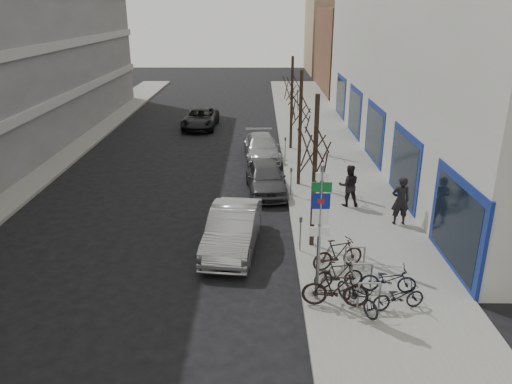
{
  "coord_description": "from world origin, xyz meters",
  "views": [
    {
      "loc": [
        0.74,
        -12.54,
        8.12
      ],
      "look_at": [
        0.62,
        3.88,
        2.0
      ],
      "focal_mm": 35.0,
      "sensor_mm": 36.0,
      "label": 1
    }
  ],
  "objects_px": {
    "tree_mid": "(301,101)",
    "bike_mid_curb": "(389,277)",
    "bike_rack": "(362,273)",
    "parked_car_front": "(233,229)",
    "pedestrian_near": "(400,201)",
    "parked_car_mid": "(266,177)",
    "parked_car_back": "(262,147)",
    "bike_far_inner": "(338,253)",
    "bike_near_right": "(335,288)",
    "highway_sign_pole": "(320,226)",
    "meter_front": "(300,231)",
    "pedestrian_far": "(349,185)",
    "lane_car": "(200,119)",
    "bike_mid_inner": "(339,274)",
    "bike_far_curb": "(399,294)",
    "meter_back": "(285,146)",
    "tree_far": "(292,81)",
    "tree_near": "(316,136)",
    "meter_mid": "(291,179)",
    "bike_near_left": "(358,292)"
  },
  "relations": [
    {
      "from": "parked_car_front",
      "to": "pedestrian_far",
      "type": "height_order",
      "value": "pedestrian_far"
    },
    {
      "from": "lane_car",
      "to": "tree_far",
      "type": "bearing_deg",
      "value": -41.94
    },
    {
      "from": "bike_rack",
      "to": "bike_near_right",
      "type": "bearing_deg",
      "value": -132.97
    },
    {
      "from": "highway_sign_pole",
      "to": "bike_near_right",
      "type": "bearing_deg",
      "value": -38.79
    },
    {
      "from": "meter_back",
      "to": "pedestrian_far",
      "type": "xyz_separation_m",
      "value": [
        2.35,
        -6.74,
        0.14
      ]
    },
    {
      "from": "pedestrian_near",
      "to": "tree_mid",
      "type": "bearing_deg",
      "value": -54.3
    },
    {
      "from": "bike_mid_inner",
      "to": "bike_far_inner",
      "type": "relative_size",
      "value": 0.86
    },
    {
      "from": "meter_back",
      "to": "pedestrian_far",
      "type": "relative_size",
      "value": 0.7
    },
    {
      "from": "bike_far_inner",
      "to": "pedestrian_near",
      "type": "relative_size",
      "value": 0.92
    },
    {
      "from": "bike_rack",
      "to": "parked_car_mid",
      "type": "bearing_deg",
      "value": 107.78
    },
    {
      "from": "meter_front",
      "to": "bike_far_curb",
      "type": "xyz_separation_m",
      "value": [
        2.47,
        -3.53,
        -0.3
      ]
    },
    {
      "from": "bike_mid_inner",
      "to": "highway_sign_pole",
      "type": "bearing_deg",
      "value": 122.44
    },
    {
      "from": "meter_back",
      "to": "parked_car_back",
      "type": "height_order",
      "value": "meter_back"
    },
    {
      "from": "bike_mid_inner",
      "to": "pedestrian_far",
      "type": "relative_size",
      "value": 0.84
    },
    {
      "from": "tree_mid",
      "to": "parked_car_mid",
      "type": "height_order",
      "value": "tree_mid"
    },
    {
      "from": "pedestrian_near",
      "to": "meter_back",
      "type": "bearing_deg",
      "value": -66.87
    },
    {
      "from": "tree_mid",
      "to": "bike_mid_curb",
      "type": "relative_size",
      "value": 3.38
    },
    {
      "from": "tree_far",
      "to": "pedestrian_near",
      "type": "bearing_deg",
      "value": -72.27
    },
    {
      "from": "tree_near",
      "to": "parked_car_front",
      "type": "height_order",
      "value": "tree_near"
    },
    {
      "from": "parked_car_mid",
      "to": "lane_car",
      "type": "bearing_deg",
      "value": 103.55
    },
    {
      "from": "highway_sign_pole",
      "to": "parked_car_back",
      "type": "height_order",
      "value": "highway_sign_pole"
    },
    {
      "from": "tree_mid",
      "to": "pedestrian_far",
      "type": "bearing_deg",
      "value": -55.21
    },
    {
      "from": "bike_mid_curb",
      "to": "parked_car_mid",
      "type": "relative_size",
      "value": 0.38
    },
    {
      "from": "bike_rack",
      "to": "pedestrian_near",
      "type": "distance_m",
      "value": 5.32
    },
    {
      "from": "meter_front",
      "to": "meter_back",
      "type": "relative_size",
      "value": 1.0
    },
    {
      "from": "parked_car_back",
      "to": "parked_car_mid",
      "type": "bearing_deg",
      "value": -92.95
    },
    {
      "from": "tree_near",
      "to": "highway_sign_pole",
      "type": "bearing_deg",
      "value": -93.26
    },
    {
      "from": "bike_rack",
      "to": "bike_mid_curb",
      "type": "relative_size",
      "value": 1.39
    },
    {
      "from": "meter_mid",
      "to": "bike_mid_curb",
      "type": "distance_m",
      "value": 8.49
    },
    {
      "from": "meter_mid",
      "to": "meter_back",
      "type": "bearing_deg",
      "value": 90.0
    },
    {
      "from": "parked_car_front",
      "to": "pedestrian_near",
      "type": "xyz_separation_m",
      "value": [
        6.37,
        1.92,
        0.36
      ]
    },
    {
      "from": "tree_far",
      "to": "pedestrian_near",
      "type": "height_order",
      "value": "tree_far"
    },
    {
      "from": "lane_car",
      "to": "bike_rack",
      "type": "bearing_deg",
      "value": -69.58
    },
    {
      "from": "parked_car_mid",
      "to": "parked_car_back",
      "type": "height_order",
      "value": "parked_car_mid"
    },
    {
      "from": "bike_near_right",
      "to": "parked_car_front",
      "type": "xyz_separation_m",
      "value": [
        -3.08,
        3.82,
        0.04
      ]
    },
    {
      "from": "tree_far",
      "to": "bike_near_right",
      "type": "bearing_deg",
      "value": -89.07
    },
    {
      "from": "bike_rack",
      "to": "tree_far",
      "type": "bearing_deg",
      "value": 94.32
    },
    {
      "from": "bike_rack",
      "to": "parked_car_front",
      "type": "distance_m",
      "value": 4.9
    },
    {
      "from": "pedestrian_far",
      "to": "meter_front",
      "type": "bearing_deg",
      "value": 60.95
    },
    {
      "from": "parked_car_mid",
      "to": "pedestrian_far",
      "type": "distance_m",
      "value": 4.02
    },
    {
      "from": "highway_sign_pole",
      "to": "meter_front",
      "type": "bearing_deg",
      "value": 94.75
    },
    {
      "from": "bike_near_right",
      "to": "pedestrian_near",
      "type": "relative_size",
      "value": 0.98
    },
    {
      "from": "bike_far_curb",
      "to": "parked_car_front",
      "type": "distance_m",
      "value": 6.24
    },
    {
      "from": "lane_car",
      "to": "parked_car_mid",
      "type": "bearing_deg",
      "value": -69.12
    },
    {
      "from": "meter_back",
      "to": "tree_near",
      "type": "bearing_deg",
      "value": -87.55
    },
    {
      "from": "tree_near",
      "to": "bike_near_left",
      "type": "xyz_separation_m",
      "value": [
        0.88,
        -4.02,
        -3.43
      ]
    },
    {
      "from": "highway_sign_pole",
      "to": "meter_back",
      "type": "xyz_separation_m",
      "value": [
        -0.25,
        14.01,
        -1.54
      ]
    },
    {
      "from": "bike_far_inner",
      "to": "bike_near_right",
      "type": "bearing_deg",
      "value": 150.79
    },
    {
      "from": "lane_car",
      "to": "pedestrian_near",
      "type": "xyz_separation_m",
      "value": [
        9.63,
        -16.98,
        0.44
      ]
    },
    {
      "from": "bike_far_curb",
      "to": "parked_car_front",
      "type": "height_order",
      "value": "parked_car_front"
    }
  ]
}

